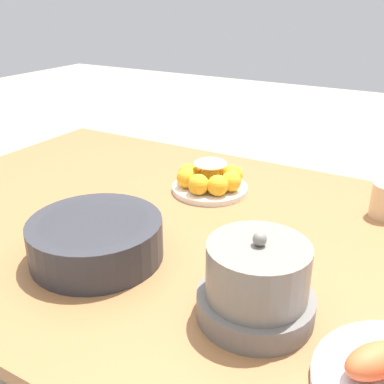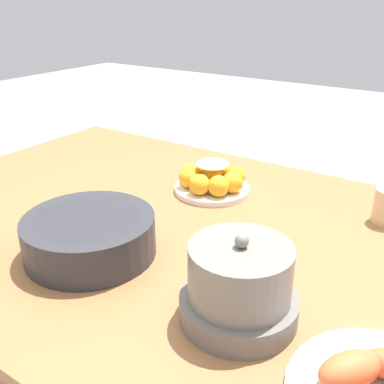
{
  "view_description": "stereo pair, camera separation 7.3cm",
  "coord_description": "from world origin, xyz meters",
  "px_view_note": "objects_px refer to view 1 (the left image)",
  "views": [
    {
      "loc": [
        -0.54,
        0.83,
        1.3
      ],
      "look_at": [
        0.0,
        -0.11,
        0.81
      ],
      "focal_mm": 42.0,
      "sensor_mm": 36.0,
      "label": 1
    },
    {
      "loc": [
        -0.6,
        0.79,
        1.3
      ],
      "look_at": [
        0.0,
        -0.11,
        0.81
      ],
      "focal_mm": 42.0,
      "sensor_mm": 36.0,
      "label": 2
    }
  ],
  "objects_px": {
    "serving_bowl": "(96,238)",
    "warming_pot": "(257,284)",
    "dining_table": "(172,251)",
    "cake_plate": "(209,179)"
  },
  "relations": [
    {
      "from": "cake_plate",
      "to": "serving_bowl",
      "type": "xyz_separation_m",
      "value": [
        0.04,
        0.43,
        0.01
      ]
    },
    {
      "from": "dining_table",
      "to": "cake_plate",
      "type": "distance_m",
      "value": 0.25
    },
    {
      "from": "serving_bowl",
      "to": "warming_pot",
      "type": "xyz_separation_m",
      "value": [
        -0.37,
        0.01,
        0.02
      ]
    },
    {
      "from": "dining_table",
      "to": "cake_plate",
      "type": "bearing_deg",
      "value": -87.8
    },
    {
      "from": "dining_table",
      "to": "warming_pot",
      "type": "relative_size",
      "value": 7.56
    },
    {
      "from": "dining_table",
      "to": "serving_bowl",
      "type": "relative_size",
      "value": 5.52
    },
    {
      "from": "dining_table",
      "to": "cake_plate",
      "type": "relative_size",
      "value": 7.25
    },
    {
      "from": "serving_bowl",
      "to": "warming_pot",
      "type": "distance_m",
      "value": 0.37
    },
    {
      "from": "dining_table",
      "to": "serving_bowl",
      "type": "bearing_deg",
      "value": 76.38
    },
    {
      "from": "dining_table",
      "to": "cake_plate",
      "type": "xyz_separation_m",
      "value": [
        0.01,
        -0.22,
        0.12
      ]
    }
  ]
}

